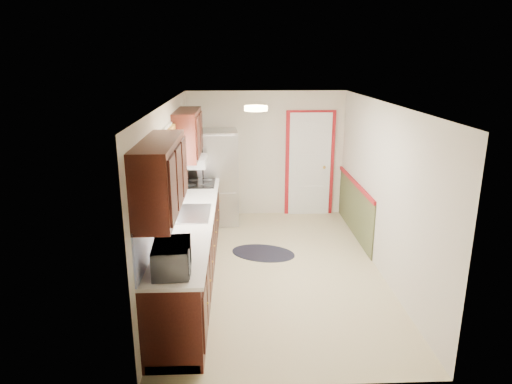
{
  "coord_description": "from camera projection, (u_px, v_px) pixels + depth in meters",
  "views": [
    {
      "loc": [
        -0.54,
        -6.1,
        2.98
      ],
      "look_at": [
        -0.29,
        0.1,
        1.15
      ],
      "focal_mm": 32.0,
      "sensor_mm": 36.0,
      "label": 1
    }
  ],
  "objects": [
    {
      "name": "back_wall_trim",
      "position": [
        319.0,
        173.0,
        8.62
      ],
      "size": [
        1.12,
        2.3,
        2.08
      ],
      "color": "maroon",
      "rests_on": "ground"
    },
    {
      "name": "microwave",
      "position": [
        172.0,
        255.0,
        4.48
      ],
      "size": [
        0.33,
        0.56,
        0.36
      ],
      "primitive_type": "imported",
      "rotation": [
        0.0,
        0.0,
        1.64
      ],
      "color": "white",
      "rests_on": "kitchen_run"
    },
    {
      "name": "kitchen_run",
      "position": [
        187.0,
        225.0,
        6.16
      ],
      "size": [
        0.63,
        4.0,
        2.2
      ],
      "color": "#34110B",
      "rests_on": "ground"
    },
    {
      "name": "ceiling_fixture",
      "position": [
        256.0,
        108.0,
        5.84
      ],
      "size": [
        0.3,
        0.3,
        0.06
      ],
      "primitive_type": "cylinder",
      "color": "#FFD88C",
      "rests_on": "room_shell"
    },
    {
      "name": "room_shell",
      "position": [
        277.0,
        190.0,
        6.38
      ],
      "size": [
        3.2,
        5.2,
        2.52
      ],
      "color": "#C3B689",
      "rests_on": "ground"
    },
    {
      "name": "cooktop",
      "position": [
        200.0,
        183.0,
        7.69
      ],
      "size": [
        0.52,
        0.62,
        0.02
      ],
      "primitive_type": "cube",
      "color": "black",
      "rests_on": "kitchen_run"
    },
    {
      "name": "rug",
      "position": [
        263.0,
        253.0,
        7.24
      ],
      "size": [
        1.17,
        0.95,
        0.01
      ],
      "primitive_type": "ellipsoid",
      "rotation": [
        0.0,
        0.0,
        -0.33
      ],
      "color": "black",
      "rests_on": "ground"
    },
    {
      "name": "refrigerator",
      "position": [
        218.0,
        177.0,
        8.4
      ],
      "size": [
        0.77,
        0.75,
        1.74
      ],
      "rotation": [
        0.0,
        0.0,
        0.06
      ],
      "color": "#B7B7BC",
      "rests_on": "ground"
    }
  ]
}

